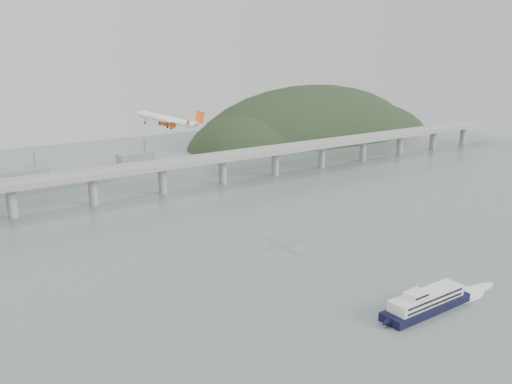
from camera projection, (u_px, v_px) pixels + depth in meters
ground at (334, 308)px, 216.69m from camera, size 900.00×900.00×0.00m
bridge at (134, 173)px, 369.98m from camera, size 800.00×22.00×23.90m
headland at (320, 152)px, 642.08m from camera, size 365.00×155.00×156.00m
ferry at (426, 302)px, 213.57m from camera, size 70.92×12.47×13.40m
airliner at (171, 120)px, 263.37m from camera, size 36.73×33.18×12.27m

